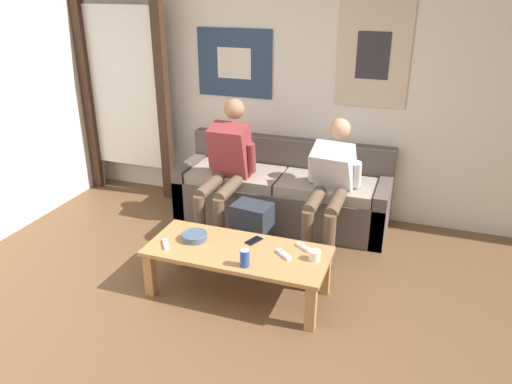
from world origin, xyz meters
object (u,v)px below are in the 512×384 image
Objects in this scene: pillar_candle at (315,255)px; game_controller_near_left at (304,247)px; person_seated_teen at (330,182)px; ceramic_bowl at (194,236)px; drink_can_blue at (245,258)px; game_controller_near_right at (166,244)px; coffee_table at (238,256)px; person_seated_adult at (226,165)px; game_controller_far_center at (284,254)px; couch at (282,193)px; backpack at (252,230)px; cell_phone at (254,241)px.

game_controller_near_left is (-0.11, 0.13, -0.02)m from pillar_candle.
ceramic_bowl is (-0.83, -0.95, -0.18)m from person_seated_teen.
drink_can_blue reaches higher than game_controller_near_right.
pillar_candle is (0.56, 0.05, 0.09)m from coffee_table.
person_seated_adult reaches higher than game_controller_near_right.
drink_can_blue is at bearing -24.62° from ceramic_bowl.
game_controller_far_center is at bearing -48.54° from person_seated_adult.
person_seated_adult reaches higher than pillar_candle.
person_seated_teen reaches higher than drink_can_blue.
couch is 1.33m from ceramic_bowl.
couch is 0.67m from person_seated_adult.
backpack is at bearing -43.46° from person_seated_adult.
drink_can_blue is 0.91× the size of game_controller_near_right.
ceramic_bowl is at bearing -82.49° from person_seated_adult.
game_controller_near_right is 1.03× the size of game_controller_far_center.
couch reaches higher than drink_can_blue.
coffee_table is 0.57m from pillar_candle.
coffee_table is 0.37m from ceramic_bowl.
pillar_candle is at bearing 4.82° from coffee_table.
drink_can_blue is 0.49m from game_controller_near_left.
coffee_table is 9.72× the size of game_controller_near_right.
pillar_candle is 0.17m from game_controller_near_left.
drink_can_blue is (-0.43, -0.24, 0.03)m from pillar_candle.
couch is 1.52× the size of coffee_table.
pillar_candle is 0.67× the size of drink_can_blue.
person_seated_teen reaches higher than coffee_table.
pillar_candle reaches higher than backpack.
game_controller_near_left is at bearing -90.98° from person_seated_teen.
person_seated_teen is at bearing 32.83° from backpack.
ceramic_bowl is 0.22m from game_controller_near_right.
drink_can_blue is 0.36m from cell_phone.
person_seated_teen is 1.49m from game_controller_near_right.
person_seated_teen is 7.78× the size of game_controller_near_left.
backpack is 2.96× the size of cell_phone.
game_controller_far_center is at bearing 4.35° from coffee_table.
cell_phone is at bearing 16.13° from ceramic_bowl.
coffee_table is at bearing -159.17° from game_controller_near_left.
coffee_table is 10.70× the size of drink_can_blue.
game_controller_near_right reaches higher than coffee_table.
cell_phone is (-0.40, -0.83, -0.20)m from person_seated_teen.
backpack is at bearing 127.97° from game_controller_far_center.
pillar_candle is at bearing -41.15° from person_seated_adult.
couch is at bearing 92.32° from coffee_table.
pillar_candle is 0.22m from game_controller_far_center.
person_seated_teen is 12.75× the size of pillar_candle.
game_controller_near_right is at bearing -131.80° from person_seated_teen.
couch is 1.32m from coffee_table.
game_controller_near_left is at bearing 48.31° from drink_can_blue.
game_controller_near_right is 0.90× the size of cell_phone.
pillar_candle is 0.49m from drink_can_blue.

